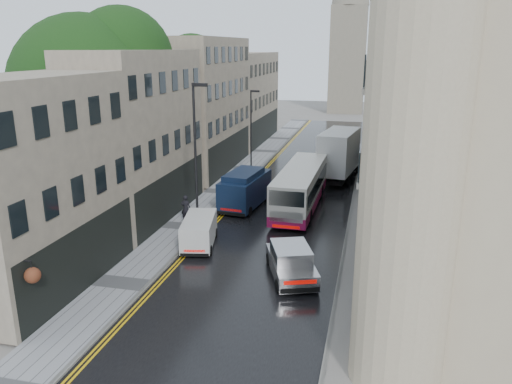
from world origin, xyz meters
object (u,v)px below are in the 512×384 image
at_px(white_lorry, 322,158).
at_px(pedestrian, 186,208).
at_px(white_van, 182,240).
at_px(cream_bus, 276,198).
at_px(lamp_post_far, 251,133).
at_px(tree_far, 171,105).
at_px(tree_near, 89,116).
at_px(silver_hatchback, 279,276).
at_px(navy_van, 222,194).
at_px(lamp_post_near, 196,158).

distance_m(white_lorry, pedestrian, 14.55).
bearing_deg(white_van, pedestrian, 97.06).
distance_m(cream_bus, lamp_post_far, 12.98).
relative_size(tree_far, lamp_post_far, 1.67).
bearing_deg(white_van, cream_bus, 49.27).
bearing_deg(tree_far, white_van, -66.30).
xyz_separation_m(tree_near, white_van, (8.20, -5.00, -6.04)).
bearing_deg(silver_hatchback, tree_far, 103.37).
relative_size(silver_hatchback, navy_van, 0.81).
distance_m(tree_far, lamp_post_near, 15.56).
height_order(cream_bus, navy_van, cream_bus).
distance_m(cream_bus, white_lorry, 10.44).
height_order(white_van, lamp_post_far, lamp_post_far).
height_order(tree_near, navy_van, tree_near).
bearing_deg(pedestrian, tree_near, -0.10).
bearing_deg(tree_near, lamp_post_far, 61.88).
relative_size(silver_hatchback, white_van, 1.14).
relative_size(cream_bus, lamp_post_near, 1.20).
relative_size(white_van, lamp_post_near, 0.43).
relative_size(tree_near, navy_van, 2.52).
xyz_separation_m(white_lorry, navy_van, (-5.93, -9.77, -0.79)).
relative_size(white_lorry, white_van, 2.13).
distance_m(cream_bus, lamp_post_near, 6.25).
bearing_deg(lamp_post_near, navy_van, 90.45).
height_order(silver_hatchback, lamp_post_near, lamp_post_near).
distance_m(tree_near, cream_bus, 13.50).
distance_m(tree_far, cream_bus, 16.77).
bearing_deg(lamp_post_near, lamp_post_far, 101.72).
relative_size(tree_far, white_lorry, 1.49).
bearing_deg(lamp_post_near, silver_hatchback, -36.31).
distance_m(white_van, navy_van, 7.61).
bearing_deg(lamp_post_near, white_lorry, 74.67).
height_order(tree_near, lamp_post_near, tree_near).
bearing_deg(silver_hatchback, cream_bus, 81.56).
relative_size(cream_bus, lamp_post_far, 1.46).
bearing_deg(navy_van, white_lorry, 65.01).
bearing_deg(tree_far, white_lorry, -2.62).
xyz_separation_m(cream_bus, pedestrian, (-5.68, -2.10, -0.47)).
bearing_deg(tree_far, tree_near, -91.32).
height_order(cream_bus, lamp_post_near, lamp_post_near).
xyz_separation_m(cream_bus, lamp_post_far, (-4.69, 11.87, 2.35)).
relative_size(tree_near, pedestrian, 7.56).
xyz_separation_m(cream_bus, white_lorry, (1.96, 10.23, 0.71)).
height_order(silver_hatchback, white_van, white_van).
height_order(tree_far, lamp_post_far, tree_far).
relative_size(tree_far, pedestrian, 6.78).
xyz_separation_m(navy_van, lamp_post_near, (-0.63, -3.27, 3.23)).
bearing_deg(navy_van, cream_bus, -0.32).
relative_size(white_lorry, pedestrian, 4.55).
xyz_separation_m(pedestrian, lamp_post_near, (1.07, -0.71, 3.62)).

